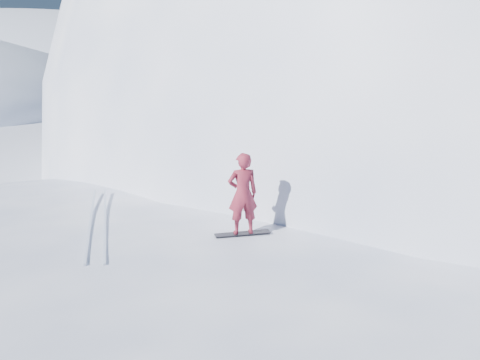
# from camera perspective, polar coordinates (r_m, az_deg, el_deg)

# --- Properties ---
(near_ridge) EXTENTS (36.00, 28.00, 4.80)m
(near_ridge) POSITION_cam_1_polar(r_m,az_deg,el_deg) (12.32, -10.75, -17.71)
(near_ridge) COLOR white
(near_ridge) RESTS_ON ground
(summit_peak) EXTENTS (60.00, 56.00, 56.00)m
(summit_peak) POSITION_cam_1_polar(r_m,az_deg,el_deg) (39.18, 26.21, 3.23)
(summit_peak) COLOR white
(summit_peak) RESTS_ON ground
(peak_shoulder) EXTENTS (28.00, 24.00, 18.00)m
(peak_shoulder) POSITION_cam_1_polar(r_m,az_deg,el_deg) (29.11, 11.28, 1.08)
(peak_shoulder) COLOR white
(peak_shoulder) RESTS_ON ground
(far_ridge_c) EXTENTS (140.00, 90.00, 36.00)m
(far_ridge_c) POSITION_cam_1_polar(r_m,az_deg,el_deg) (125.01, -23.98, 10.02)
(far_ridge_c) COLOR white
(far_ridge_c) RESTS_ON ground
(wind_bumps) EXTENTS (16.00, 14.40, 1.00)m
(wind_bumps) POSITION_cam_1_polar(r_m,az_deg,el_deg) (11.89, -19.21, -19.59)
(wind_bumps) COLOR white
(wind_bumps) RESTS_ON ground
(snowboard) EXTENTS (1.39, 0.49, 0.02)m
(snowboard) POSITION_cam_1_polar(r_m,az_deg,el_deg) (11.44, 0.33, -6.52)
(snowboard) COLOR black
(snowboard) RESTS_ON near_ridge
(snowboarder) EXTENTS (0.79, 0.59, 1.99)m
(snowboarder) POSITION_cam_1_polar(r_m,az_deg,el_deg) (11.13, 0.33, -1.68)
(snowboarder) COLOR maroon
(snowboarder) RESTS_ON snowboard
(board_tracks) EXTENTS (1.62, 5.90, 0.04)m
(board_tracks) POSITION_cam_1_polar(r_m,az_deg,el_deg) (13.04, -16.94, -4.49)
(board_tracks) COLOR silver
(board_tracks) RESTS_ON ground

